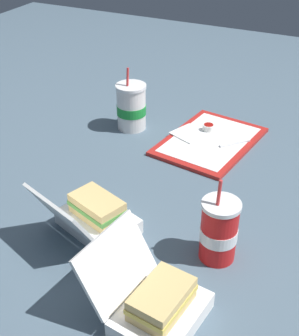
# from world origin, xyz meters

# --- Properties ---
(ground_plane) EXTENTS (3.20, 3.20, 0.00)m
(ground_plane) POSITION_xyz_m (0.00, 0.00, 0.00)
(ground_plane) COLOR #4C6070
(food_tray) EXTENTS (0.40, 0.31, 0.01)m
(food_tray) POSITION_xyz_m (-0.31, 0.12, 0.01)
(food_tray) COLOR red
(food_tray) RESTS_ON ground_plane
(ketchup_cup) EXTENTS (0.04, 0.04, 0.02)m
(ketchup_cup) POSITION_xyz_m (-0.36, 0.09, 0.03)
(ketchup_cup) COLOR white
(ketchup_cup) RESTS_ON food_tray
(napkin_stack) EXTENTS (0.13, 0.13, 0.00)m
(napkin_stack) POSITION_xyz_m (-0.32, 0.04, 0.02)
(napkin_stack) COLOR white
(napkin_stack) RESTS_ON food_tray
(plastic_fork) EXTENTS (0.09, 0.08, 0.00)m
(plastic_fork) POSITION_xyz_m (-0.32, 0.20, 0.02)
(plastic_fork) COLOR white
(plastic_fork) RESTS_ON food_tray
(clamshell_sandwich_front) EXTENTS (0.21, 0.24, 0.17)m
(clamshell_sandwich_front) POSITION_xyz_m (0.41, 0.26, 0.04)
(clamshell_sandwich_front) COLOR white
(clamshell_sandwich_front) RESTS_ON ground_plane
(clamshell_sandwich_left) EXTENTS (0.26, 0.25, 0.16)m
(clamshell_sandwich_left) POSITION_xyz_m (0.23, 0.01, 0.04)
(clamshell_sandwich_left) COLOR white
(clamshell_sandwich_left) RESTS_ON ground_plane
(soda_cup_center) EXTENTS (0.09, 0.09, 0.22)m
(soda_cup_center) POSITION_xyz_m (0.19, 0.31, 0.08)
(soda_cup_center) COLOR red
(soda_cup_center) RESTS_ON ground_plane
(soda_cup_front) EXTENTS (0.10, 0.10, 0.22)m
(soda_cup_front) POSITION_xyz_m (-0.30, -0.17, 0.08)
(soda_cup_front) COLOR white
(soda_cup_front) RESTS_ON ground_plane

